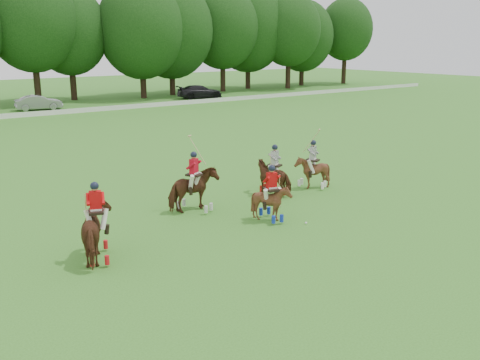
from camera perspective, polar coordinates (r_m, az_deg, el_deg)
ground at (r=17.14m, az=5.09°, el=-8.01°), size 180.00×180.00×0.00m
car_mid at (r=56.74m, az=-20.69°, el=7.73°), size 4.59×2.19×1.45m
car_right at (r=64.47m, az=-4.32°, el=9.37°), size 5.70×3.22×1.56m
polo_red_a at (r=17.02m, az=-14.95°, el=-5.32°), size 1.67×2.34×2.48m
polo_red_b at (r=21.19m, az=-4.89°, el=-1.05°), size 2.19×2.09×2.96m
polo_red_c at (r=20.07m, az=3.36°, el=-2.29°), size 1.39×1.50×2.14m
polo_stripe_a at (r=23.55m, az=3.68°, el=0.36°), size 1.48×1.97×2.23m
polo_stripe_b at (r=24.69m, az=7.72°, el=0.93°), size 1.74×1.80×2.79m
polo_ball at (r=20.00m, az=7.04°, el=-4.58°), size 0.09×0.09×0.09m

